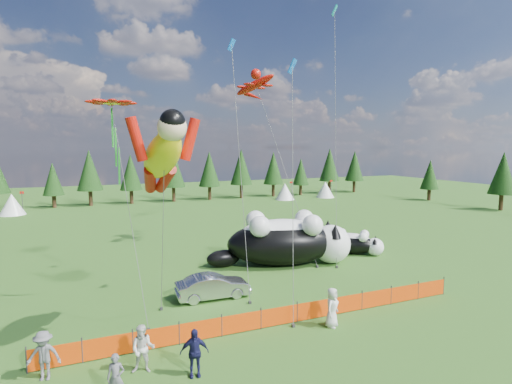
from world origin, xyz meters
TOP-DOWN VIEW (x-y plane):
  - ground at (0.00, 0.00)m, footprint 160.00×160.00m
  - safety_fence at (0.00, -3.00)m, footprint 22.06×0.06m
  - tree_line at (0.00, 45.00)m, footprint 90.00×4.00m
  - festival_tents at (11.00, 40.00)m, footprint 50.00×3.20m
  - cat_large at (5.20, 6.19)m, footprint 10.85×5.88m
  - cat_small at (11.73, 6.80)m, footprint 4.38×4.21m
  - car at (-1.99, 1.78)m, footprint 4.37×1.63m
  - spectator_a at (-7.87, -6.13)m, footprint 0.71×0.57m
  - spectator_b at (-6.77, -4.67)m, footprint 1.07×0.83m
  - spectator_c at (-4.97, -5.69)m, footprint 1.21×0.78m
  - spectator_d at (-10.32, -3.71)m, footprint 1.36×0.92m
  - spectator_e at (2.36, -4.08)m, footprint 1.14×1.07m
  - superhero_kite at (-5.51, -2.72)m, footprint 4.53×6.44m
  - gecko_kite at (5.51, 13.45)m, footprint 5.74×12.17m
  - flower_kite at (-7.18, 2.57)m, footprint 3.12×5.36m
  - diamond_kite_a at (0.21, 4.39)m, footprint 1.05×4.99m
  - diamond_kite_b at (10.46, 8.50)m, footprint 3.01×5.35m
  - diamond_kite_c at (1.95, -0.42)m, footprint 1.96×3.66m

SIDE VIEW (x-z plane):
  - ground at x=0.00m, z-range 0.00..0.00m
  - safety_fence at x=0.00m, z-range -0.05..1.05m
  - car at x=-1.99m, z-range 0.00..1.43m
  - spectator_a at x=-7.87m, z-range 0.00..1.69m
  - cat_small at x=11.73m, z-range -0.05..1.91m
  - spectator_c at x=-4.97m, z-range 0.00..1.90m
  - spectator_d at x=-10.32m, z-range 0.00..1.92m
  - spectator_b at x=-6.77m, z-range 0.00..1.93m
  - spectator_e at x=2.36m, z-range 0.00..1.96m
  - festival_tents at x=11.00m, z-range 0.00..2.80m
  - cat_large at x=5.20m, z-range -0.10..3.88m
  - tree_line at x=0.00m, z-range 0.00..8.00m
  - superhero_kite at x=-5.51m, z-range 3.00..13.95m
  - flower_kite at x=-7.18m, z-range 5.18..16.88m
  - diamond_kite_c at x=1.95m, z-range 5.69..19.78m
  - gecko_kite at x=5.51m, z-range 5.96..22.75m
  - diamond_kite_a at x=0.21m, z-range 6.43..22.65m
  - diamond_kite_b at x=10.46m, z-range 8.58..29.56m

